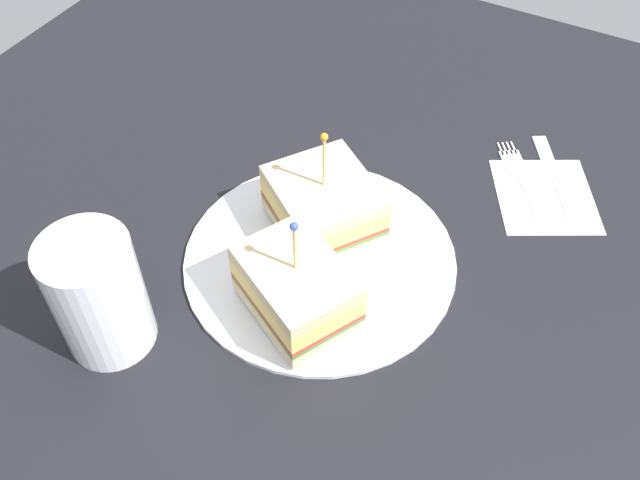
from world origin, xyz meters
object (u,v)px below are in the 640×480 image
object	(u,v)px
knife	(552,171)
sandwich_half_front	(324,204)
drink_glass	(100,299)
napkin	(545,196)
plate	(320,257)
sandwich_half_back	(297,288)
fork	(518,170)

from	to	relation	value
knife	sandwich_half_front	bearing A→B (deg)	-132.48
drink_glass	napkin	size ratio (longest dim) A/B	1.07
sandwich_half_front	knife	bearing A→B (deg)	47.52
napkin	knife	size ratio (longest dim) A/B	0.93
sandwich_half_front	drink_glass	world-z (taller)	sandwich_half_front
plate	drink_glass	size ratio (longest dim) A/B	2.23
sandwich_half_back	sandwich_half_front	bearing A→B (deg)	105.70
fork	sandwich_half_back	bearing A→B (deg)	-112.54
plate	sandwich_half_back	xyz separation A→B (cm)	(1.22, -6.33, 3.28)
sandwich_half_back	drink_glass	bearing A→B (deg)	-143.29
drink_glass	napkin	world-z (taller)	drink_glass
napkin	plate	bearing A→B (deg)	-131.00
napkin	knife	world-z (taller)	knife
plate	sandwich_half_front	xyz separation A→B (cm)	(-1.57, 3.62, 3.07)
napkin	fork	xyz separation A→B (cm)	(-3.63, 2.17, 0.10)
sandwich_half_back	napkin	xyz separation A→B (cm)	(14.82, 24.79, -3.66)
sandwich_half_back	fork	bearing A→B (deg)	67.46
sandwich_half_front	fork	bearing A→B (deg)	50.58
plate	drink_glass	world-z (taller)	drink_glass
napkin	knife	distance (cm)	3.94
plate	napkin	distance (cm)	24.46
sandwich_half_back	plate	bearing A→B (deg)	100.93
sandwich_half_back	knife	distance (cm)	32.30
plate	napkin	world-z (taller)	plate
sandwich_half_back	drink_glass	size ratio (longest dim) A/B	1.08
sandwich_half_back	knife	size ratio (longest dim) A/B	1.07
drink_glass	knife	bearing A→B (deg)	54.61
sandwich_half_back	napkin	distance (cm)	29.11
sandwich_half_back	fork	size ratio (longest dim) A/B	1.20
sandwich_half_front	fork	xyz separation A→B (cm)	(13.98, 17.01, -3.35)
sandwich_half_front	drink_glass	bearing A→B (deg)	-117.14
sandwich_half_front	fork	distance (cm)	22.27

